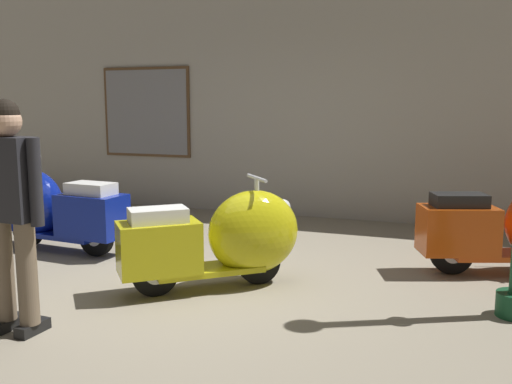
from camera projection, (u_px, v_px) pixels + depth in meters
The scene contains 5 objects.
ground_plane at pixel (194, 290), 4.77m from camera, with size 60.00×60.00×0.00m, color gray.
showroom_back_wall at pixel (305, 91), 7.74m from camera, with size 18.00×0.24×3.47m.
scooter_0 at pixel (48, 208), 6.05m from camera, with size 1.65×0.59×0.99m.
scooter_1 at pixel (226, 238), 4.78m from camera, with size 1.46×1.35×0.95m.
visitor_0 at pixel (10, 201), 3.76m from camera, with size 0.54×0.26×1.59m.
Camera 1 is at (2.07, -4.12, 1.56)m, focal length 39.67 mm.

